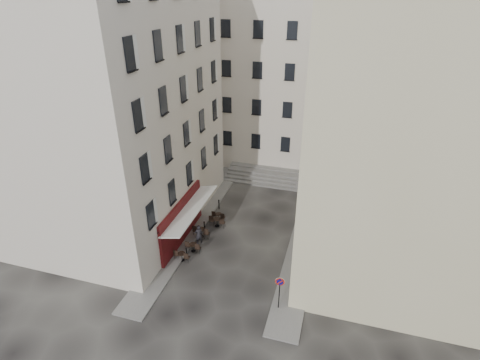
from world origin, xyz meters
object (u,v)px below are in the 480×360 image
at_px(no_parking_sign, 280,287).
at_px(bistro_table_b, 193,247).
at_px(bistro_table_a, 182,256).
at_px(pedestrian, 199,234).

bearing_deg(no_parking_sign, bistro_table_b, 147.53).
xyz_separation_m(bistro_table_a, bistro_table_b, (0.36, 1.18, 0.00)).
bearing_deg(pedestrian, bistro_table_b, 44.70).
xyz_separation_m(bistro_table_a, pedestrian, (0.42, 2.20, 0.40)).
xyz_separation_m(no_parking_sign, bistro_table_a, (-7.45, 2.51, -1.31)).
bearing_deg(bistro_table_b, bistro_table_a, -107.05).
bearing_deg(no_parking_sign, pedestrian, 141.25).
relative_size(bistro_table_b, pedestrian, 0.72).
distance_m(no_parking_sign, bistro_table_a, 7.97).
bearing_deg(bistro_table_a, bistro_table_b, 72.95).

